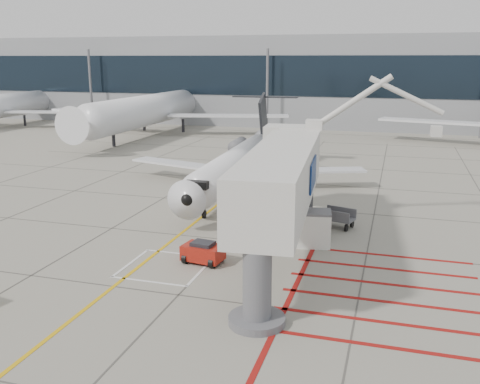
% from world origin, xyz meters
% --- Properties ---
extents(ground_plane, '(260.00, 260.00, 0.00)m').
position_xyz_m(ground_plane, '(0.00, 0.00, 0.00)').
color(ground_plane, gray).
rests_on(ground_plane, ground).
extents(regional_jet, '(22.57, 27.96, 7.11)m').
position_xyz_m(regional_jet, '(-3.34, 14.16, 3.56)').
color(regional_jet, white).
rests_on(regional_jet, ground_plane).
extents(jet_bridge, '(11.32, 21.12, 8.16)m').
position_xyz_m(jet_bridge, '(3.59, 1.35, 4.08)').
color(jet_bridge, silver).
rests_on(jet_bridge, ground_plane).
extents(pushback_tug, '(2.27, 1.59, 1.23)m').
position_xyz_m(pushback_tug, '(-0.31, 0.13, 0.62)').
color(pushback_tug, '#A21A0F').
rests_on(pushback_tug, ground_plane).
extents(baggage_cart, '(2.30, 1.80, 1.28)m').
position_xyz_m(baggage_cart, '(5.87, 8.35, 0.64)').
color(baggage_cart, '#525156').
rests_on(baggage_cart, ground_plane).
extents(ground_power_unit, '(2.84, 1.94, 2.08)m').
position_xyz_m(ground_power_unit, '(4.56, 4.44, 1.04)').
color(ground_power_unit, silver).
rests_on(ground_power_unit, ground_plane).
extents(cone_nose, '(0.41, 0.41, 0.57)m').
position_xyz_m(cone_nose, '(-0.59, 5.19, 0.29)').
color(cone_nose, '#FF430D').
rests_on(cone_nose, ground_plane).
extents(cone_side, '(0.35, 0.35, 0.48)m').
position_xyz_m(cone_side, '(0.94, 4.86, 0.24)').
color(cone_side, '#FF600D').
rests_on(cone_side, ground_plane).
extents(terminal_building, '(180.00, 28.00, 14.00)m').
position_xyz_m(terminal_building, '(10.00, 70.00, 7.00)').
color(terminal_building, gray).
rests_on(terminal_building, ground_plane).
extents(terminal_glass_band, '(180.00, 0.10, 6.00)m').
position_xyz_m(terminal_glass_band, '(10.00, 55.95, 8.00)').
color(terminal_glass_band, black).
rests_on(terminal_glass_band, ground_plane).
extents(bg_aircraft_b, '(37.89, 42.10, 12.63)m').
position_xyz_m(bg_aircraft_b, '(-24.42, 46.00, 6.32)').
color(bg_aircraft_b, silver).
rests_on(bg_aircraft_b, ground_plane).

